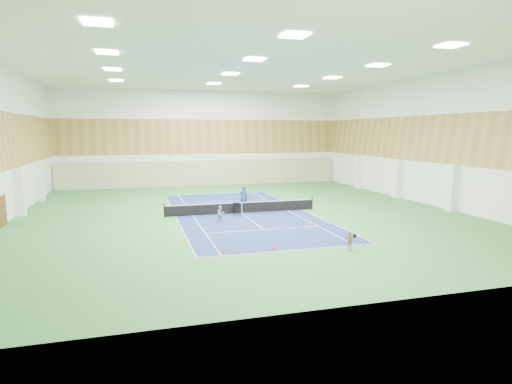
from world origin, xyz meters
TOP-DOWN VIEW (x-y plane):
  - ground at (0.00, 0.00)m, footprint 40.00×40.00m
  - room_shell at (0.00, 0.00)m, footprint 36.00×40.00m
  - wood_cladding at (0.00, 0.00)m, footprint 36.00×40.00m
  - ceiling_light_grid at (0.00, 0.00)m, footprint 21.40×25.40m
  - court_surface at (0.00, 0.00)m, footprint 10.97×23.77m
  - tennis_balls_scatter at (0.00, 0.00)m, footprint 10.57×22.77m
  - tennis_net at (0.00, 0.00)m, footprint 12.80×0.10m
  - back_curtain at (0.00, 19.75)m, footprint 35.40×0.16m
  - door_left_b at (-17.92, 0.00)m, footprint 0.08×1.80m
  - coach at (0.86, 2.74)m, footprint 0.78×0.58m
  - child_court at (-2.36, -2.80)m, footprint 0.68×0.58m
  - child_apron at (3.24, -12.78)m, footprint 0.72×0.45m
  - ball_cart at (-0.58, -0.60)m, footprint 0.61×0.61m
  - cone_svc_a at (-3.50, -5.92)m, footprint 0.21×0.21m
  - cone_svc_b at (-1.05, -5.96)m, footprint 0.18×0.18m
  - cone_svc_c at (0.75, -5.99)m, footprint 0.18×0.18m
  - cone_svc_d at (3.34, -6.28)m, footprint 0.22×0.22m
  - cone_base_a at (-3.88, -11.37)m, footprint 0.17×0.17m
  - cone_base_b at (-0.94, -11.43)m, footprint 0.22×0.22m
  - cone_base_c at (0.99, -11.38)m, footprint 0.21×0.21m
  - cone_base_d at (4.51, -12.25)m, footprint 0.19×0.19m

SIDE VIEW (x-z plane):
  - ground at x=0.00m, z-range 0.00..0.00m
  - court_surface at x=0.00m, z-range 0.00..0.01m
  - tennis_balls_scatter at x=0.00m, z-range 0.01..0.08m
  - cone_base_a at x=-3.88m, z-range 0.00..0.19m
  - cone_svc_c at x=0.75m, z-range 0.00..0.20m
  - cone_svc_b at x=-1.05m, z-range 0.00..0.20m
  - cone_base_d at x=4.51m, z-range 0.00..0.21m
  - cone_svc_a at x=-3.50m, z-range 0.00..0.23m
  - cone_base_c at x=0.99m, z-range 0.00..0.23m
  - cone_base_b at x=-0.94m, z-range 0.00..0.24m
  - cone_svc_d at x=3.34m, z-range 0.00..0.25m
  - ball_cart at x=-0.58m, z-range 0.00..0.99m
  - tennis_net at x=0.00m, z-range 0.00..1.10m
  - child_apron at x=3.24m, z-range 0.00..1.14m
  - child_court at x=-2.36m, z-range 0.00..1.22m
  - coach at x=0.86m, z-range 0.00..1.96m
  - door_left_b at x=-17.92m, z-range 0.00..2.20m
  - back_curtain at x=0.00m, z-range 0.00..3.20m
  - room_shell at x=0.00m, z-range 0.00..12.00m
  - wood_cladding at x=0.00m, z-range 4.00..12.00m
  - ceiling_light_grid at x=0.00m, z-range 11.89..11.95m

